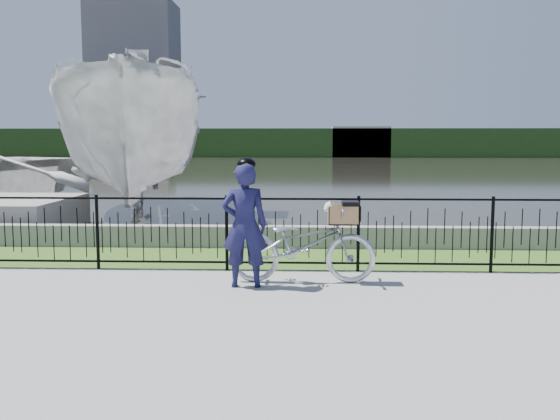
{
  "coord_description": "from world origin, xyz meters",
  "views": [
    {
      "loc": [
        0.19,
        -7.76,
        2.02
      ],
      "look_at": [
        -0.16,
        1.0,
        1.0
      ],
      "focal_mm": 40.0,
      "sensor_mm": 36.0,
      "label": 1
    }
  ],
  "objects": [
    {
      "name": "fence",
      "position": [
        0.0,
        1.6,
        0.58
      ],
      "size": [
        14.0,
        0.06,
        1.15
      ],
      "primitive_type": null,
      "color": "black",
      "rests_on": "ground"
    },
    {
      "name": "far_building_left",
      "position": [
        -18.0,
        58.0,
        2.0
      ],
      "size": [
        8.0,
        4.0,
        4.0
      ],
      "primitive_type": "cube",
      "color": "#A99B88",
      "rests_on": "ground"
    },
    {
      "name": "boat_near",
      "position": [
        -4.35,
        8.89,
        1.99
      ],
      "size": [
        5.67,
        10.24,
        5.54
      ],
      "color": "silver",
      "rests_on": "water"
    },
    {
      "name": "ground",
      "position": [
        0.0,
        0.0,
        0.0
      ],
      "size": [
        120.0,
        120.0,
        0.0
      ],
      "primitive_type": "plane",
      "color": "gray",
      "rests_on": "ground"
    },
    {
      "name": "bicycle_rig",
      "position": [
        0.17,
        0.83,
        0.54
      ],
      "size": [
        2.04,
        0.71,
        1.16
      ],
      "color": "silver",
      "rests_on": "ground"
    },
    {
      "name": "water",
      "position": [
        0.0,
        33.0,
        0.0
      ],
      "size": [
        120.0,
        120.0,
        0.0
      ],
      "primitive_type": "plane",
      "color": "black",
      "rests_on": "ground"
    },
    {
      "name": "far_building_right",
      "position": [
        6.0,
        58.5,
        1.6
      ],
      "size": [
        6.0,
        3.0,
        3.2
      ],
      "primitive_type": "cube",
      "color": "#A99B88",
      "rests_on": "ground"
    },
    {
      "name": "grass_strip",
      "position": [
        0.0,
        2.6,
        0.0
      ],
      "size": [
        60.0,
        2.0,
        0.01
      ],
      "primitive_type": "cube",
      "color": "#3C611E",
      "rests_on": "ground"
    },
    {
      "name": "far_treeline",
      "position": [
        0.0,
        60.0,
        1.5
      ],
      "size": [
        120.0,
        6.0,
        3.0
      ],
      "primitive_type": "cube",
      "color": "#26461B",
      "rests_on": "ground"
    },
    {
      "name": "quay_wall",
      "position": [
        0.0,
        3.6,
        0.2
      ],
      "size": [
        60.0,
        0.3,
        0.4
      ],
      "primitive_type": "cube",
      "color": "gray",
      "rests_on": "ground"
    },
    {
      "name": "cyclist",
      "position": [
        -0.62,
        0.54,
        0.87
      ],
      "size": [
        0.64,
        0.45,
        1.76
      ],
      "color": "#17163E",
      "rests_on": "ground"
    }
  ]
}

